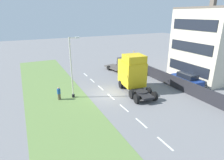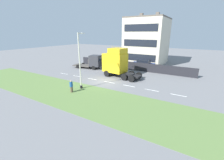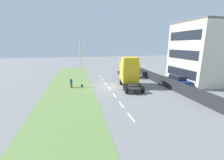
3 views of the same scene
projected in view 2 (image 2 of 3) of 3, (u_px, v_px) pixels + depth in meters
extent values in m
plane|color=slate|center=(105.00, 81.00, 22.65)|extent=(120.00, 120.00, 0.00)
cube|color=#607F42|center=(78.00, 95.00, 17.72)|extent=(7.00, 44.00, 0.01)
cube|color=white|center=(178.00, 95.00, 17.65)|extent=(0.16, 1.80, 0.00)
cube|color=white|center=(152.00, 90.00, 19.20)|extent=(0.16, 1.80, 0.00)
cube|color=white|center=(129.00, 86.00, 20.75)|extent=(0.16, 1.80, 0.00)
cube|color=white|center=(109.00, 82.00, 22.31)|extent=(0.16, 1.80, 0.00)
cube|color=white|center=(92.00, 79.00, 23.86)|extent=(0.16, 1.80, 0.00)
cube|color=white|center=(77.00, 76.00, 25.41)|extent=(0.16, 1.80, 0.00)
cube|color=white|center=(64.00, 74.00, 26.96)|extent=(0.16, 1.80, 0.00)
cube|color=#232328|center=(130.00, 66.00, 29.80)|extent=(0.25, 24.00, 1.59)
cube|color=beige|center=(147.00, 42.00, 35.21)|extent=(9.88, 8.40, 10.04)
cube|color=#1E232D|center=(139.00, 57.00, 32.03)|extent=(0.08, 7.14, 1.41)
cube|color=#1E232D|center=(140.00, 43.00, 31.13)|extent=(0.08, 7.14, 1.41)
cube|color=#1E232D|center=(140.00, 28.00, 30.22)|extent=(0.08, 7.14, 1.41)
cube|color=#665B51|center=(149.00, 18.00, 33.66)|extent=(9.88, 8.40, 0.30)
cube|color=#665B51|center=(141.00, 16.00, 35.28)|extent=(0.70, 0.70, 1.10)
cube|color=#665B51|center=(158.00, 15.00, 33.45)|extent=(0.70, 0.70, 1.10)
cube|color=black|center=(122.00, 73.00, 24.57)|extent=(2.20, 6.70, 0.24)
cube|color=gold|center=(115.00, 63.00, 24.95)|extent=(2.93, 3.91, 3.01)
cube|color=black|center=(107.00, 65.00, 26.22)|extent=(2.10, 0.33, 1.68)
cube|color=black|center=(106.00, 58.00, 25.83)|extent=(2.23, 0.35, 0.96)
cube|color=gold|center=(118.00, 51.00, 24.04)|extent=(2.65, 2.64, 0.90)
sphere|color=orange|center=(112.00, 47.00, 25.35)|extent=(0.14, 0.14, 0.14)
cylinder|color=black|center=(130.00, 74.00, 23.64)|extent=(1.53, 1.53, 0.12)
cylinder|color=black|center=(107.00, 73.00, 25.10)|extent=(0.45, 1.07, 1.04)
cylinder|color=black|center=(115.00, 71.00, 26.82)|extent=(0.45, 1.07, 1.04)
cylinder|color=black|center=(124.00, 77.00, 23.07)|extent=(0.45, 1.07, 1.04)
cylinder|color=black|center=(132.00, 74.00, 24.79)|extent=(0.45, 1.07, 1.04)
cylinder|color=black|center=(131.00, 79.00, 22.30)|extent=(0.45, 1.07, 1.04)
cylinder|color=black|center=(139.00, 75.00, 24.02)|extent=(0.45, 1.07, 1.04)
cube|color=#333338|center=(96.00, 61.00, 30.16)|extent=(2.41, 2.42, 2.16)
cube|color=black|center=(100.00, 59.00, 29.65)|extent=(1.83, 0.33, 0.78)
cube|color=#4C4742|center=(83.00, 65.00, 31.56)|extent=(2.70, 4.20, 0.18)
cube|color=#4C4742|center=(91.00, 62.00, 30.64)|extent=(2.09, 0.43, 1.51)
cylinder|color=black|center=(98.00, 66.00, 31.40)|extent=(0.36, 0.83, 0.80)
cylinder|color=black|center=(94.00, 68.00, 29.68)|extent=(0.36, 0.83, 0.80)
cylinder|color=black|center=(83.00, 65.00, 32.66)|extent=(0.36, 0.83, 0.80)
cylinder|color=black|center=(78.00, 66.00, 30.94)|extent=(0.36, 0.83, 0.80)
cube|color=navy|center=(143.00, 65.00, 30.22)|extent=(1.81, 4.55, 0.98)
cube|color=black|center=(144.00, 61.00, 29.92)|extent=(1.52, 2.51, 0.66)
cylinder|color=black|center=(134.00, 67.00, 30.40)|extent=(0.21, 0.64, 0.64)
cylinder|color=black|center=(137.00, 66.00, 31.76)|extent=(0.21, 0.64, 0.64)
cylinder|color=black|center=(148.00, 69.00, 28.95)|extent=(0.21, 0.64, 0.64)
cylinder|color=black|center=(151.00, 68.00, 30.30)|extent=(0.21, 0.64, 0.64)
cylinder|color=black|center=(81.00, 87.00, 19.77)|extent=(0.32, 0.32, 0.40)
cylinder|color=beige|center=(80.00, 62.00, 18.76)|extent=(0.15, 0.15, 7.08)
cylinder|color=beige|center=(80.00, 33.00, 18.10)|extent=(0.90, 0.10, 0.10)
cube|color=silver|center=(83.00, 33.00, 18.47)|extent=(0.44, 0.20, 0.16)
cylinder|color=brown|center=(72.00, 89.00, 18.44)|extent=(0.34, 0.34, 0.74)
cylinder|color=#1E4C8C|center=(71.00, 84.00, 18.24)|extent=(0.39, 0.39, 0.59)
sphere|color=tan|center=(71.00, 81.00, 18.12)|extent=(0.20, 0.20, 0.20)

